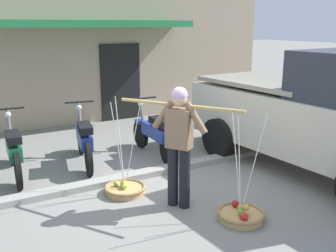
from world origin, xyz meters
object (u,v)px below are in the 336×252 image
object	(u,v)px
motorcycle_third_in_row	(154,134)
wooden_crate	(171,136)
motorcycle_second_in_row	(84,140)
motorcycle_nearest_shop	(14,150)
parked_truck	(327,114)
fruit_basket_left_side	(125,189)
fruit_basket_right_side	(241,214)
fruit_vendor	(179,139)

from	to	relation	value
motorcycle_third_in_row	wooden_crate	xyz separation A→B (m)	(0.71, 0.60, -0.29)
motorcycle_second_in_row	wooden_crate	size ratio (longest dim) A/B	4.09
motorcycle_second_in_row	motorcycle_third_in_row	size ratio (longest dim) A/B	0.99
motorcycle_nearest_shop	parked_truck	distance (m)	5.26
fruit_basket_left_side	fruit_basket_right_side	distance (m)	1.81
fruit_vendor	motorcycle_third_in_row	distance (m)	2.22
parked_truck	motorcycle_third_in_row	bearing A→B (deg)	134.24
motorcycle_third_in_row	wooden_crate	distance (m)	0.97
motorcycle_nearest_shop	wooden_crate	distance (m)	3.24
fruit_basket_left_side	motorcycle_nearest_shop	distance (m)	2.07
fruit_basket_right_side	motorcycle_third_in_row	bearing A→B (deg)	85.80
fruit_basket_left_side	parked_truck	distance (m)	3.56
fruit_vendor	motorcycle_third_in_row	size ratio (longest dim) A/B	0.93
motorcycle_third_in_row	parked_truck	size ratio (longest dim) A/B	0.38
fruit_vendor	wooden_crate	distance (m)	3.10
fruit_basket_right_side	motorcycle_third_in_row	xyz separation A→B (m)	(0.21, 2.80, 0.38)
fruit_vendor	wooden_crate	xyz separation A→B (m)	(1.40, 2.64, -0.82)
fruit_basket_left_side	motorcycle_nearest_shop	bearing A→B (deg)	130.29
fruit_basket_left_side	motorcycle_third_in_row	distance (m)	1.79
fruit_basket_right_side	motorcycle_second_in_row	size ratio (longest dim) A/B	0.81
fruit_vendor	motorcycle_third_in_row	bearing A→B (deg)	71.18
fruit_basket_left_side	fruit_vendor	bearing A→B (deg)	-56.99
fruit_basket_left_side	parked_truck	size ratio (longest dim) A/B	0.30
motorcycle_second_in_row	motorcycle_third_in_row	bearing A→B (deg)	-11.09
fruit_basket_right_side	motorcycle_nearest_shop	world-z (taller)	fruit_basket_right_side
wooden_crate	fruit_basket_left_side	bearing A→B (deg)	-135.16
fruit_vendor	parked_truck	size ratio (longest dim) A/B	0.35
fruit_basket_right_side	parked_truck	distance (m)	2.59
parked_truck	fruit_basket_left_side	bearing A→B (deg)	164.90
fruit_basket_right_side	wooden_crate	size ratio (longest dim) A/B	3.30
fruit_basket_left_side	motorcycle_second_in_row	distance (m)	1.59
fruit_basket_left_side	motorcycle_second_in_row	size ratio (longest dim) A/B	0.81
fruit_vendor	fruit_basket_right_side	bearing A→B (deg)	-57.11
fruit_vendor	parked_truck	xyz separation A→B (m)	(2.81, -0.13, 0.05)
fruit_basket_left_side	fruit_basket_right_side	world-z (taller)	same
fruit_basket_left_side	fruit_basket_right_side	xyz separation A→B (m)	(0.98, -1.52, 0.00)
fruit_basket_left_side	motorcycle_third_in_row	bearing A→B (deg)	47.21
motorcycle_nearest_shop	motorcycle_second_in_row	size ratio (longest dim) A/B	1.01
fruit_vendor	fruit_basket_left_side	distance (m)	1.28
fruit_basket_left_side	wooden_crate	world-z (taller)	fruit_basket_left_side
fruit_vendor	motorcycle_second_in_row	xyz separation A→B (m)	(-0.61, 2.30, -0.53)
fruit_basket_left_side	motorcycle_third_in_row	world-z (taller)	fruit_basket_left_side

